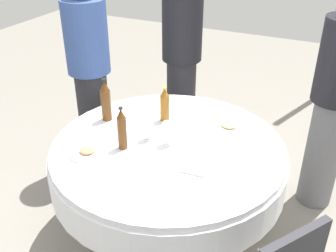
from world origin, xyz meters
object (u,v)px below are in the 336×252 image
at_px(person_west, 335,103).
at_px(person_front, 90,73).
at_px(wine_glass_far, 168,129).
at_px(person_near, 182,60).
at_px(bottle_brown_front, 122,129).
at_px(plate_outer, 236,159).
at_px(bottle_brown_west, 106,101).
at_px(plate_rear, 87,153).
at_px(bottle_amber_near, 165,105).
at_px(wine_glass_right, 148,126).
at_px(dining_table, 168,163).
at_px(plate_left, 229,127).

relative_size(person_west, person_front, 0.98).
xyz_separation_m(wine_glass_far, person_near, (-0.39, 1.08, 0.03)).
bearing_deg(person_near, bottle_brown_front, -102.86).
relative_size(bottle_brown_front, plate_outer, 1.17).
bearing_deg(bottle_brown_west, person_front, 136.97).
xyz_separation_m(plate_rear, person_west, (1.30, 1.13, 0.11)).
height_order(bottle_amber_near, wine_glass_right, bottle_amber_near).
xyz_separation_m(dining_table, person_front, (-0.93, 0.48, 0.29)).
bearing_deg(bottle_amber_near, bottle_brown_front, -100.40).
xyz_separation_m(wine_glass_right, person_west, (1.04, 0.82, 0.03)).
bearing_deg(plate_outer, bottle_brown_front, -165.60).
xyz_separation_m(wine_glass_far, person_front, (-0.93, 0.48, 0.04)).
height_order(wine_glass_far, plate_left, wine_glass_far).
relative_size(wine_glass_far, person_near, 0.09).
bearing_deg(bottle_brown_front, plate_left, 44.61).
xyz_separation_m(bottle_brown_front, person_front, (-0.69, 0.64, 0.01)).
bearing_deg(person_west, plate_rear, -91.18).
bearing_deg(person_near, bottle_brown_west, -118.30).
bearing_deg(bottle_brown_front, wine_glass_right, 58.19).
height_order(bottle_brown_west, wine_glass_far, bottle_brown_west).
bearing_deg(person_front, bottle_brown_west, -105.52).
xyz_separation_m(dining_table, plate_outer, (0.44, 0.02, 0.15)).
height_order(plate_rear, person_front, person_front).
xyz_separation_m(dining_table, person_near, (-0.38, 1.08, 0.29)).
bearing_deg(person_front, plate_left, -68.22).
height_order(plate_outer, person_near, person_near).
bearing_deg(plate_outer, plate_left, 114.45).
xyz_separation_m(bottle_brown_front, plate_rear, (-0.16, -0.16, -0.12)).
distance_m(wine_glass_far, person_west, 1.21).
bearing_deg(plate_outer, plate_rear, -158.34).
bearing_deg(plate_rear, bottle_brown_front, 44.83).
distance_m(wine_glass_right, person_front, 0.92).
bearing_deg(dining_table, person_west, 42.35).
xyz_separation_m(bottle_brown_west, person_west, (1.43, 0.71, -0.02)).
height_order(bottle_brown_front, person_front, person_front).
bearing_deg(person_near, wine_glass_far, -89.87).
bearing_deg(person_west, wine_glass_far, -89.96).
bearing_deg(person_near, person_front, -151.78).
relative_size(dining_table, bottle_brown_front, 5.29).
bearing_deg(bottle_brown_west, person_near, 81.29).
xyz_separation_m(bottle_brown_west, wine_glass_right, (0.39, -0.12, -0.05)).
bearing_deg(dining_table, person_near, 109.60).
bearing_deg(bottle_brown_west, plate_outer, -5.64).
height_order(dining_table, wine_glass_right, wine_glass_right).
bearing_deg(wine_glass_far, bottle_amber_near, 120.07).
distance_m(bottle_brown_west, plate_outer, 0.99).
bearing_deg(person_near, wine_glass_right, -96.98).
bearing_deg(person_near, bottle_amber_near, -93.85).
height_order(plate_left, person_west, person_west).
distance_m(bottle_brown_front, plate_left, 0.75).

